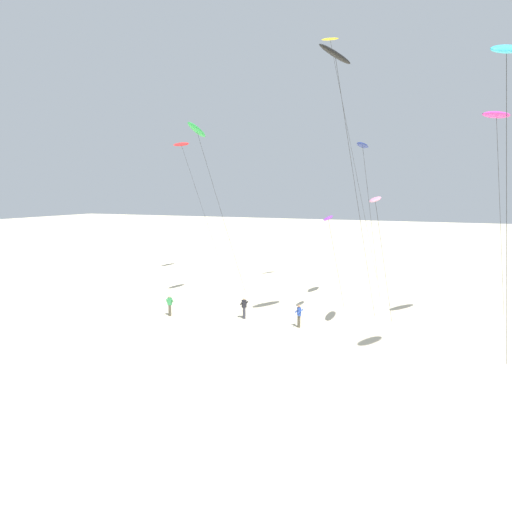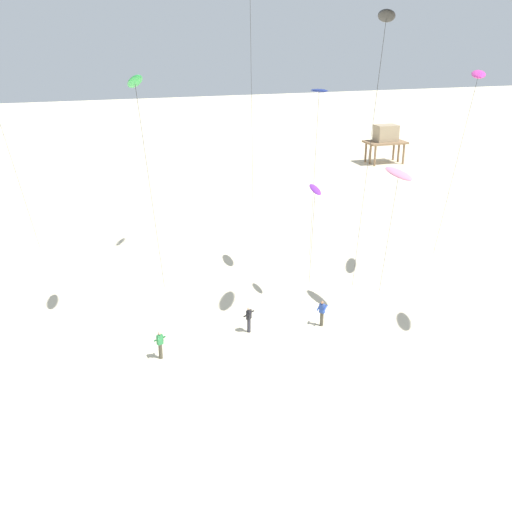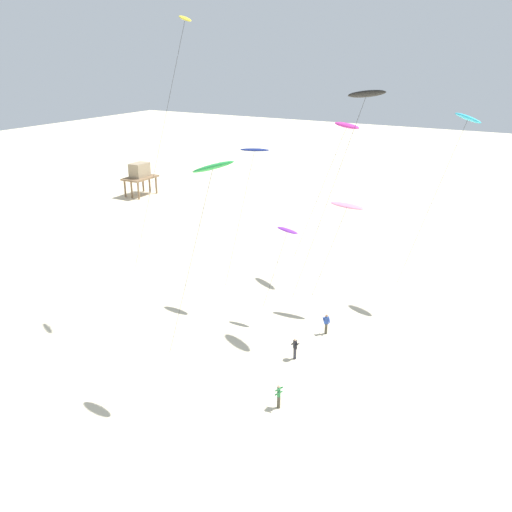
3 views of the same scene
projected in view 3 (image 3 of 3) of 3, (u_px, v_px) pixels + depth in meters
ground_plane at (397, 382)px, 36.08m from camera, size 260.00×260.00×0.00m
kite_purple at (287, 231)px, 42.28m from camera, size 1.18×3.58×7.89m
kite_pink at (347, 206)px, 43.39m from camera, size 1.54×4.65×9.44m
kite_green at (212, 169)px, 30.49m from camera, size 2.26×6.98×15.27m
kite_navy at (254, 151)px, 43.45m from camera, size 1.74×5.32×13.55m
kite_yellow at (182, 33)px, 39.13m from camera, size 4.10×11.15×23.32m
kite_black at (366, 95)px, 37.44m from camera, size 3.08×7.98×18.58m
kite_cyan at (467, 119)px, 42.95m from camera, size 2.52×5.93×16.35m
kite_magenta at (346, 126)px, 48.53m from camera, size 3.15×7.49×14.83m
kite_flyer_nearest at (279, 396)px, 33.22m from camera, size 0.69×0.67×1.67m
kite_flyer_middle at (295, 348)px, 38.54m from camera, size 0.73×0.73×1.67m
kite_flyer_furthest at (326, 323)px, 42.00m from camera, size 0.72×0.73×1.67m
stilt_house at (140, 173)px, 81.58m from camera, size 5.14×3.29×4.98m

